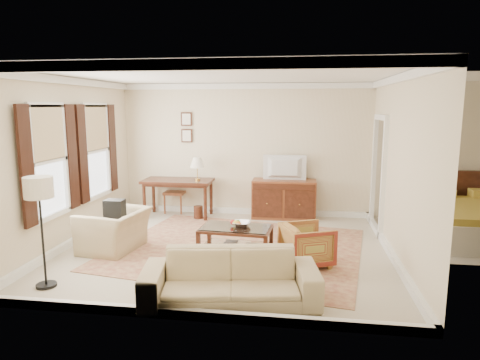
% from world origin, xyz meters
% --- Properties ---
extents(room_shell, '(5.51, 5.01, 2.91)m').
position_xyz_m(room_shell, '(0.00, 0.00, 2.47)').
color(room_shell, beige).
rests_on(room_shell, ground).
extents(window_front, '(0.12, 1.56, 1.80)m').
position_xyz_m(window_front, '(-2.70, -0.70, 1.55)').
color(window_front, '#CCB284').
rests_on(window_front, room_shell).
extents(window_rear, '(0.12, 1.56, 1.80)m').
position_xyz_m(window_rear, '(-2.70, 0.90, 1.55)').
color(window_rear, '#CCB284').
rests_on(window_rear, room_shell).
extents(doorway, '(0.10, 1.12, 2.25)m').
position_xyz_m(doorway, '(2.71, 1.50, 1.08)').
color(doorway, white).
rests_on(doorway, room_shell).
extents(rug, '(4.56, 4.08, 0.01)m').
position_xyz_m(rug, '(0.19, 0.06, 0.01)').
color(rug, maroon).
rests_on(rug, room_shell).
extents(writing_desk, '(1.50, 0.75, 0.82)m').
position_xyz_m(writing_desk, '(-1.42, 2.02, 0.71)').
color(writing_desk, '#4C2315').
rests_on(writing_desk, room_shell).
extents(desk_chair, '(0.47, 0.47, 1.05)m').
position_xyz_m(desk_chair, '(-1.60, 2.37, 0.53)').
color(desk_chair, brown).
rests_on(desk_chair, room_shell).
extents(desk_lamp, '(0.32, 0.32, 0.50)m').
position_xyz_m(desk_lamp, '(-0.98, 2.02, 1.07)').
color(desk_lamp, silver).
rests_on(desk_lamp, writing_desk).
extents(framed_prints, '(0.25, 0.04, 0.68)m').
position_xyz_m(framed_prints, '(-1.32, 2.47, 1.94)').
color(framed_prints, '#4C2315').
rests_on(framed_prints, room_shell).
extents(sideboard, '(1.36, 0.52, 0.84)m').
position_xyz_m(sideboard, '(0.89, 2.21, 0.42)').
color(sideboard, brown).
rests_on(sideboard, room_shell).
extents(tv, '(0.88, 0.51, 0.12)m').
position_xyz_m(tv, '(0.89, 2.19, 1.28)').
color(tv, black).
rests_on(tv, sideboard).
extents(coffee_table, '(1.19, 0.75, 0.48)m').
position_xyz_m(coffee_table, '(0.21, -0.28, 0.37)').
color(coffee_table, '#4C2315').
rests_on(coffee_table, room_shell).
extents(fruit_bowl, '(0.42, 0.42, 0.10)m').
position_xyz_m(fruit_bowl, '(0.30, -0.23, 0.54)').
color(fruit_bowl, silver).
rests_on(fruit_bowl, coffee_table).
extents(book_a, '(0.28, 0.07, 0.38)m').
position_xyz_m(book_a, '(0.01, -0.21, 0.19)').
color(book_a, brown).
rests_on(book_a, coffee_table).
extents(book_b, '(0.28, 0.07, 0.38)m').
position_xyz_m(book_b, '(0.37, -0.31, 0.18)').
color(book_b, brown).
rests_on(book_b, coffee_table).
extents(striped_armchair, '(0.86, 0.88, 0.71)m').
position_xyz_m(striped_armchair, '(1.35, -0.56, 0.35)').
color(striped_armchair, maroon).
rests_on(striped_armchair, room_shell).
extents(club_armchair, '(0.84, 1.15, 0.92)m').
position_xyz_m(club_armchair, '(-1.85, -0.31, 0.46)').
color(club_armchair, tan).
rests_on(club_armchair, room_shell).
extents(backpack, '(0.26, 0.35, 0.40)m').
position_xyz_m(backpack, '(-1.84, -0.29, 0.71)').
color(backpack, black).
rests_on(backpack, club_armchair).
extents(sofa, '(2.24, 0.97, 0.85)m').
position_xyz_m(sofa, '(0.40, -1.96, 0.42)').
color(sofa, tan).
rests_on(sofa, room_shell).
extents(floor_lamp, '(0.37, 0.37, 1.51)m').
position_xyz_m(floor_lamp, '(-2.14, -1.86, 1.26)').
color(floor_lamp, black).
rests_on(floor_lamp, room_shell).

